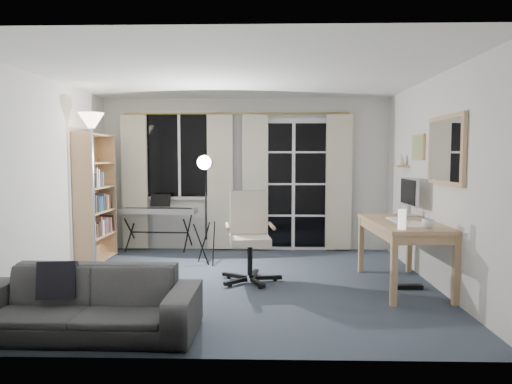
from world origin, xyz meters
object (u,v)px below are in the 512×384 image
keyboard_piano (159,212)px  office_chair (249,228)px  bookshelf (93,201)px  studio_light (205,175)px  sofa (84,291)px  monitor (409,193)px  torchiere_lamp (92,144)px  mug (428,222)px  desk (403,229)px

keyboard_piano → office_chair: bearing=-43.3°
bookshelf → keyboard_piano: size_ratio=1.54×
studio_light → sofa: (-0.69, -2.44, -0.86)m
studio_light → monitor: bearing=-9.6°
keyboard_piano → monitor: 3.68m
torchiere_lamp → office_chair: (2.06, -0.46, -1.02)m
keyboard_piano → office_chair: size_ratio=1.10×
bookshelf → monitor: 4.27m
torchiere_lamp → keyboard_piano: (0.61, 1.04, -1.01)m
torchiere_lamp → sofa: bearing=-71.2°
mug → office_chair: bearing=157.4°
torchiere_lamp → mug: (3.92, -1.24, -0.83)m
keyboard_piano → desk: keyboard_piano is taller
desk → mug: (0.10, -0.50, 0.15)m
bookshelf → sofa: bearing=-69.2°
torchiere_lamp → mug: 4.20m
monitor → mug: (-0.10, -0.95, -0.22)m
office_chair → mug: 2.02m
bookshelf → keyboard_piano: bookshelf is taller
studio_light → office_chair: bearing=-46.5°
keyboard_piano → monitor: monitor is taller
desk → mug: size_ratio=11.60×
keyboard_piano → desk: 3.67m
keyboard_piano → studio_light: 1.30m
sofa → studio_light: bearing=75.1°
mug → sofa: size_ratio=0.07×
monitor → torchiere_lamp: bearing=173.6°
office_chair → desk: (1.76, -0.28, 0.03)m
bookshelf → torchiere_lamp: (0.18, -0.45, 0.79)m
office_chair → sofa: 2.19m
bookshelf → sofa: bookshelf is taller
office_chair → mug: bearing=-29.9°
studio_light → monitor: studio_light is taller
desk → sofa: desk is taller
bookshelf → sofa: 2.86m
bookshelf → studio_light: bearing=-6.3°
office_chair → sofa: size_ratio=0.57×
desk → monitor: bearing=64.1°
studio_light → office_chair: studio_light is taller
torchiere_lamp → mug: size_ratio=16.58×
bookshelf → torchiere_lamp: torchiere_lamp is taller
office_chair → bookshelf: bearing=150.5°
sofa → monitor: bearing=31.3°
studio_light → mug: size_ratio=12.45×
monitor → sofa: monitor is taller
keyboard_piano → office_chair: office_chair is taller
office_chair → monitor: 2.01m
office_chair → monitor: bearing=-2.1°
bookshelf → keyboard_piano: (0.79, 0.59, -0.22)m
bookshelf → office_chair: 2.43m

